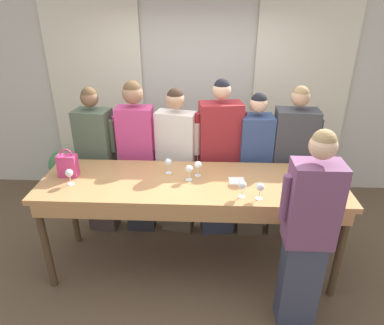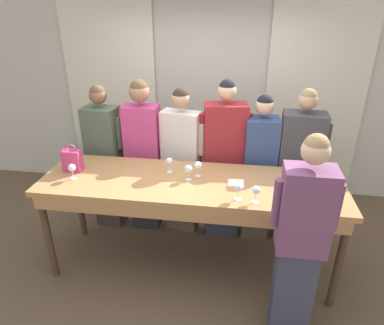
% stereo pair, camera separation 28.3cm
% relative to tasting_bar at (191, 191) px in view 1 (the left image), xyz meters
% --- Properties ---
extents(ground_plane, '(18.00, 18.00, 0.00)m').
position_rel_tasting_bar_xyz_m(ground_plane, '(0.00, 0.03, -0.93)').
color(ground_plane, brown).
extents(wall_back, '(12.00, 0.06, 2.80)m').
position_rel_tasting_bar_xyz_m(wall_back, '(0.00, 1.83, 0.47)').
color(wall_back, beige).
rests_on(wall_back, ground_plane).
extents(curtain_panel_left, '(1.26, 0.03, 2.69)m').
position_rel_tasting_bar_xyz_m(curtain_panel_left, '(-1.38, 1.77, 0.41)').
color(curtain_panel_left, '#EFE5C6').
rests_on(curtain_panel_left, ground_plane).
extents(curtain_panel_right, '(1.26, 0.03, 2.69)m').
position_rel_tasting_bar_xyz_m(curtain_panel_right, '(1.38, 1.77, 0.41)').
color(curtain_panel_right, '#EFE5C6').
rests_on(curtain_panel_right, ground_plane).
extents(tasting_bar, '(2.87, 0.84, 1.03)m').
position_rel_tasting_bar_xyz_m(tasting_bar, '(0.00, 0.00, 0.00)').
color(tasting_bar, '#B27F4C').
rests_on(tasting_bar, ground_plane).
extents(wine_bottle, '(0.08, 0.08, 0.32)m').
position_rel_tasting_bar_xyz_m(wine_bottle, '(1.17, -0.30, 0.21)').
color(wine_bottle, black).
rests_on(wine_bottle, tasting_bar).
extents(handbag, '(0.18, 0.10, 0.28)m').
position_rel_tasting_bar_xyz_m(handbag, '(-1.19, 0.07, 0.21)').
color(handbag, '#C63870').
rests_on(handbag, tasting_bar).
extents(wine_glass_front_left, '(0.07, 0.07, 0.15)m').
position_rel_tasting_bar_xyz_m(wine_glass_front_left, '(1.03, -0.34, 0.21)').
color(wine_glass_front_left, white).
rests_on(wine_glass_front_left, tasting_bar).
extents(wine_glass_front_mid, '(0.07, 0.07, 0.15)m').
position_rel_tasting_bar_xyz_m(wine_glass_front_mid, '(0.45, -0.25, 0.21)').
color(wine_glass_front_mid, white).
rests_on(wine_glass_front_mid, tasting_bar).
extents(wine_glass_front_right, '(0.07, 0.07, 0.15)m').
position_rel_tasting_bar_xyz_m(wine_glass_front_right, '(0.06, 0.13, 0.21)').
color(wine_glass_front_right, white).
rests_on(wine_glass_front_right, tasting_bar).
extents(wine_glass_center_left, '(0.07, 0.07, 0.15)m').
position_rel_tasting_bar_xyz_m(wine_glass_center_left, '(-1.12, -0.09, 0.21)').
color(wine_glass_center_left, white).
rests_on(wine_glass_center_left, tasting_bar).
extents(wine_glass_center_mid, '(0.07, 0.07, 0.15)m').
position_rel_tasting_bar_xyz_m(wine_glass_center_mid, '(1.04, -0.16, 0.21)').
color(wine_glass_center_mid, white).
rests_on(wine_glass_center_mid, tasting_bar).
extents(wine_glass_center_right, '(0.07, 0.07, 0.15)m').
position_rel_tasting_bar_xyz_m(wine_glass_center_right, '(0.60, -0.27, 0.21)').
color(wine_glass_center_right, white).
rests_on(wine_glass_center_right, tasting_bar).
extents(wine_glass_back_left, '(0.07, 0.07, 0.15)m').
position_rel_tasting_bar_xyz_m(wine_glass_back_left, '(-0.02, 0.04, 0.21)').
color(wine_glass_back_left, white).
rests_on(wine_glass_back_left, tasting_bar).
extents(wine_glass_back_mid, '(0.07, 0.07, 0.15)m').
position_rel_tasting_bar_xyz_m(wine_glass_back_mid, '(-0.23, 0.18, 0.21)').
color(wine_glass_back_mid, white).
rests_on(wine_glass_back_mid, tasting_bar).
extents(napkin, '(0.15, 0.15, 0.00)m').
position_rel_tasting_bar_xyz_m(napkin, '(0.43, 0.04, 0.10)').
color(napkin, white).
rests_on(napkin, tasting_bar).
extents(guest_olive_jacket, '(0.50, 0.31, 1.75)m').
position_rel_tasting_bar_xyz_m(guest_olive_jacket, '(-1.11, 0.67, -0.04)').
color(guest_olive_jacket, '#473833').
rests_on(guest_olive_jacket, ground_plane).
extents(guest_pink_top, '(0.50, 0.23, 1.83)m').
position_rel_tasting_bar_xyz_m(guest_pink_top, '(-0.65, 0.67, 0.03)').
color(guest_pink_top, '#28282D').
rests_on(guest_pink_top, ground_plane).
extents(guest_cream_sweater, '(0.54, 0.29, 1.75)m').
position_rel_tasting_bar_xyz_m(guest_cream_sweater, '(-0.20, 0.67, -0.03)').
color(guest_cream_sweater, brown).
rests_on(guest_cream_sweater, ground_plane).
extents(guest_striped_shirt, '(0.57, 0.32, 1.85)m').
position_rel_tasting_bar_xyz_m(guest_striped_shirt, '(0.28, 0.67, 0.00)').
color(guest_striped_shirt, '#383D51').
rests_on(guest_striped_shirt, ground_plane).
extents(guest_navy_coat, '(0.46, 0.30, 1.71)m').
position_rel_tasting_bar_xyz_m(guest_navy_coat, '(0.67, 0.67, -0.06)').
color(guest_navy_coat, brown).
rests_on(guest_navy_coat, ground_plane).
extents(guest_beige_cap, '(0.56, 0.29, 1.79)m').
position_rel_tasting_bar_xyz_m(guest_beige_cap, '(1.09, 0.67, -0.03)').
color(guest_beige_cap, brown).
rests_on(guest_beige_cap, ground_plane).
extents(host_pouring, '(0.48, 0.25, 1.79)m').
position_rel_tasting_bar_xyz_m(host_pouring, '(0.93, -0.62, -0.01)').
color(host_pouring, '#383D51').
rests_on(host_pouring, ground_plane).
extents(potted_plant, '(0.31, 0.31, 0.64)m').
position_rel_tasting_bar_xyz_m(potted_plant, '(-1.95, 1.48, -0.57)').
color(potted_plant, '#935B3D').
rests_on(potted_plant, ground_plane).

